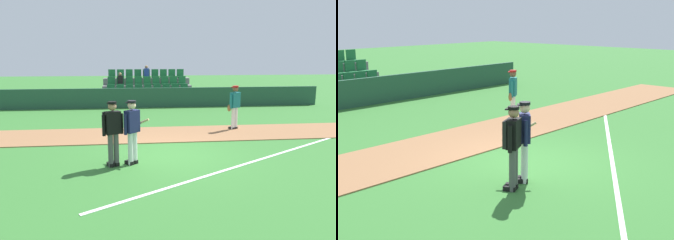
% 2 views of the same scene
% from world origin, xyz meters
% --- Properties ---
extents(ground_plane, '(80.00, 80.00, 0.00)m').
position_xyz_m(ground_plane, '(0.00, 0.00, 0.00)').
color(ground_plane, '#33702D').
extents(infield_dirt_path, '(28.00, 2.56, 0.03)m').
position_xyz_m(infield_dirt_path, '(0.00, 2.67, 0.01)').
color(infield_dirt_path, '#936642').
rests_on(infield_dirt_path, ground).
extents(foul_line_chalk, '(10.20, 6.49, 0.01)m').
position_xyz_m(foul_line_chalk, '(3.00, -0.50, 0.01)').
color(foul_line_chalk, white).
rests_on(foul_line_chalk, ground).
extents(dugout_fence, '(20.00, 0.16, 1.11)m').
position_xyz_m(dugout_fence, '(0.00, 9.49, 0.56)').
color(dugout_fence, '#234C38').
rests_on(dugout_fence, ground).
extents(stadium_bleachers, '(5.55, 2.95, 2.30)m').
position_xyz_m(stadium_bleachers, '(-0.01, 11.37, 0.61)').
color(stadium_bleachers, slate).
rests_on(stadium_bleachers, ground).
extents(batter_navy_jersey, '(0.73, 0.68, 1.76)m').
position_xyz_m(batter_navy_jersey, '(-1.05, -0.75, 0.97)').
color(batter_navy_jersey, white).
rests_on(batter_navy_jersey, ground).
extents(umpire_home_plate, '(0.54, 0.43, 1.76)m').
position_xyz_m(umpire_home_plate, '(-1.57, -0.87, 1.00)').
color(umpire_home_plate, '#4C4C4C').
rests_on(umpire_home_plate, ground).
extents(runner_teal_jersey, '(0.63, 0.44, 1.76)m').
position_xyz_m(runner_teal_jersey, '(3.04, 3.23, 0.96)').
color(runner_teal_jersey, white).
rests_on(runner_teal_jersey, ground).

